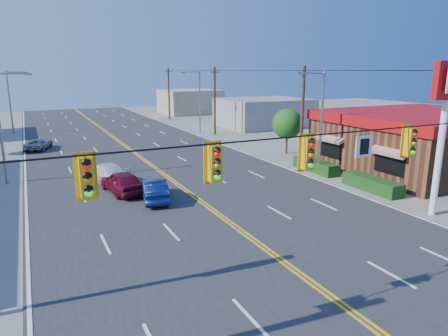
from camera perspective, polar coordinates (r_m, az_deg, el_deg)
name	(u,v)px	position (r m, az deg, el deg)	size (l,w,h in m)	color
ground	(327,295)	(15.78, 14.51, -17.22)	(160.00, 160.00, 0.00)	gray
road	(161,173)	(32.42, -8.97, -0.65)	(20.00, 120.00, 0.06)	#2D2D30
signal_span	(333,166)	(13.88, 15.34, 0.25)	(24.32, 0.34, 9.00)	#47301E
kfc	(421,140)	(36.91, 26.32, 3.57)	(16.30, 12.40, 4.70)	brown
kfc_pylon	(446,108)	(24.65, 29.08, 7.48)	(2.20, 0.36, 8.50)	white
streetlight_se	(320,118)	(31.45, 13.49, 7.02)	(2.55, 0.25, 8.00)	gray
streetlight_ne	(198,98)	(52.15, -3.70, 9.91)	(2.55, 0.25, 8.00)	gray
streetlight_sw	(2,121)	(32.28, -29.11, 5.83)	(2.55, 0.25, 8.00)	gray
streetlight_nw	(11,99)	(58.18, -28.12, 8.74)	(2.55, 0.25, 8.00)	gray
utility_pole_near	(302,116)	(35.46, 11.11, 7.36)	(0.28, 0.28, 8.40)	#47301E
utility_pole_mid	(215,101)	(50.91, -1.34, 9.49)	(0.28, 0.28, 8.40)	#47301E
utility_pole_far	(169,94)	(67.63, -7.88, 10.43)	(0.28, 0.28, 8.40)	#47301E
tree_kfc_rear	(287,124)	(39.58, 9.03, 6.24)	(2.94, 2.94, 4.41)	#47301E
bld_east_mid	(264,113)	(59.26, 5.72, 7.89)	(12.00, 10.00, 4.00)	gray
bld_east_far	(190,102)	(77.58, -4.91, 9.44)	(10.00, 10.00, 4.40)	tan
car_magenta	(122,183)	(27.39, -14.36, -2.04)	(1.77, 4.39, 1.50)	maroon
car_blue	(154,190)	(25.44, -9.92, -3.18)	(1.44, 4.13, 1.36)	navy
car_white	(105,173)	(30.49, -16.62, -0.70)	(1.93, 4.75, 1.38)	silver
car_silver	(39,145)	(45.40, -24.97, 3.05)	(1.88, 4.07, 1.13)	#98979C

